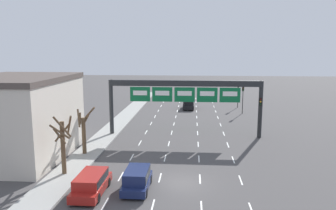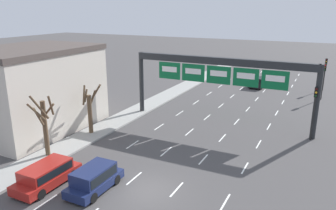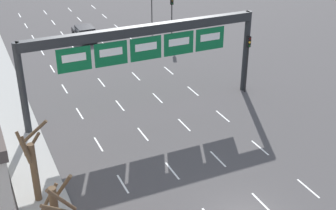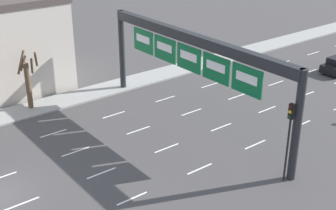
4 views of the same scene
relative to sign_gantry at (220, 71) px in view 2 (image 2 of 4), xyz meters
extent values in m
plane|color=#474444|center=(0.00, -14.51, -5.51)|extent=(220.00, 220.00, 0.00)
cube|color=#999993|center=(-9.65, -14.51, -5.43)|extent=(2.80, 110.00, 0.15)
cube|color=white|center=(-4.95, -18.51, -5.50)|extent=(0.12, 2.00, 0.01)
cube|color=white|center=(-4.95, -13.51, -5.50)|extent=(0.12, 2.00, 0.01)
cube|color=white|center=(-4.95, -8.51, -5.50)|extent=(0.12, 2.00, 0.01)
cube|color=white|center=(-4.95, -3.51, -5.50)|extent=(0.12, 2.00, 0.01)
cube|color=white|center=(-4.95, 1.49, -5.50)|extent=(0.12, 2.00, 0.01)
cube|color=white|center=(-4.95, 6.49, -5.50)|extent=(0.12, 2.00, 0.01)
cube|color=white|center=(-4.95, 11.49, -5.50)|extent=(0.12, 2.00, 0.01)
cube|color=white|center=(-4.95, 16.49, -5.50)|extent=(0.12, 2.00, 0.01)
cube|color=white|center=(-4.95, 21.49, -5.50)|extent=(0.12, 2.00, 0.01)
cube|color=white|center=(-4.95, 26.49, -5.50)|extent=(0.12, 2.00, 0.01)
cube|color=white|center=(-4.95, 31.49, -5.50)|extent=(0.12, 2.00, 0.01)
cube|color=white|center=(-1.65, -13.51, -5.50)|extent=(0.12, 2.00, 0.01)
cube|color=white|center=(-1.65, -8.51, -5.50)|extent=(0.12, 2.00, 0.01)
cube|color=white|center=(-1.65, -3.51, -5.50)|extent=(0.12, 2.00, 0.01)
cube|color=white|center=(-1.65, 1.49, -5.50)|extent=(0.12, 2.00, 0.01)
cube|color=white|center=(-1.65, 6.49, -5.50)|extent=(0.12, 2.00, 0.01)
cube|color=white|center=(-1.65, 11.49, -5.50)|extent=(0.12, 2.00, 0.01)
cube|color=white|center=(-1.65, 16.49, -5.50)|extent=(0.12, 2.00, 0.01)
cube|color=white|center=(-1.65, 21.49, -5.50)|extent=(0.12, 2.00, 0.01)
cube|color=white|center=(-1.65, 26.49, -5.50)|extent=(0.12, 2.00, 0.01)
cube|color=white|center=(-1.65, 31.49, -5.50)|extent=(0.12, 2.00, 0.01)
cube|color=white|center=(1.65, -13.51, -5.50)|extent=(0.12, 2.00, 0.01)
cube|color=white|center=(1.65, -8.51, -5.50)|extent=(0.12, 2.00, 0.01)
cube|color=white|center=(1.65, -3.51, -5.50)|extent=(0.12, 2.00, 0.01)
cube|color=white|center=(1.65, 1.49, -5.50)|extent=(0.12, 2.00, 0.01)
cube|color=white|center=(1.65, 6.49, -5.50)|extent=(0.12, 2.00, 0.01)
cube|color=white|center=(1.65, 11.49, -5.50)|extent=(0.12, 2.00, 0.01)
cube|color=white|center=(1.65, 16.49, -5.50)|extent=(0.12, 2.00, 0.01)
cube|color=white|center=(1.65, 21.49, -5.50)|extent=(0.12, 2.00, 0.01)
cube|color=white|center=(1.65, 26.49, -5.50)|extent=(0.12, 2.00, 0.01)
cube|color=white|center=(1.65, 31.49, -5.50)|extent=(0.12, 2.00, 0.01)
cube|color=white|center=(4.95, -13.51, -5.50)|extent=(0.12, 2.00, 0.01)
cube|color=white|center=(4.95, -8.51, -5.50)|extent=(0.12, 2.00, 0.01)
cube|color=white|center=(4.95, -3.51, -5.50)|extent=(0.12, 2.00, 0.01)
cube|color=white|center=(4.95, 1.49, -5.50)|extent=(0.12, 2.00, 0.01)
cube|color=white|center=(4.95, 6.49, -5.50)|extent=(0.12, 2.00, 0.01)
cube|color=white|center=(4.95, 11.49, -5.50)|extent=(0.12, 2.00, 0.01)
cube|color=white|center=(4.95, 16.49, -5.50)|extent=(0.12, 2.00, 0.01)
cube|color=white|center=(4.95, 21.49, -5.50)|extent=(0.12, 2.00, 0.01)
cube|color=white|center=(4.95, 26.49, -5.50)|extent=(0.12, 2.00, 0.01)
cube|color=white|center=(4.95, 31.49, -5.50)|extent=(0.12, 2.00, 0.01)
cylinder|color=#232628|center=(-9.05, 0.05, -2.08)|extent=(0.49, 0.49, 6.85)
cylinder|color=#232628|center=(9.05, 0.05, -2.08)|extent=(0.49, 0.49, 6.85)
cube|color=#232628|center=(0.00, 0.05, 0.99)|extent=(18.10, 0.60, 0.70)
cube|color=#0C6033|center=(-5.37, -0.29, -0.33)|extent=(2.44, 0.08, 1.75)
cube|color=white|center=(-5.37, -0.34, -0.17)|extent=(1.70, 0.02, 0.56)
cube|color=#0C6033|center=(-2.69, -0.29, -0.33)|extent=(2.44, 0.08, 1.75)
cube|color=white|center=(-2.69, -0.34, -0.17)|extent=(1.70, 0.02, 0.56)
cube|color=#0C6033|center=(0.00, -0.29, -0.33)|extent=(2.44, 0.08, 1.75)
cube|color=white|center=(0.00, -0.34, -0.17)|extent=(1.70, 0.02, 0.56)
cube|color=#0C6033|center=(2.69, -0.29, -0.33)|extent=(2.44, 0.08, 1.75)
cube|color=white|center=(2.69, -0.34, -0.17)|extent=(1.70, 0.02, 0.56)
cube|color=#0C6033|center=(5.37, -0.29, -0.33)|extent=(2.44, 0.08, 1.75)
cube|color=white|center=(5.37, -0.34, -0.17)|extent=(1.70, 0.02, 0.56)
cube|color=beige|center=(-15.92, -9.13, -1.77)|extent=(8.94, 12.05, 7.48)
cube|color=#4C423D|center=(-15.92, -9.13, 2.22)|extent=(9.12, 12.29, 0.50)
cube|color=#19234C|center=(-3.14, -15.92, -5.02)|extent=(1.83, 4.14, 0.57)
cube|color=#19234C|center=(-3.14, -15.96, -4.31)|extent=(1.68, 2.90, 0.85)
cube|color=black|center=(-3.14, -15.96, -4.31)|extent=(1.72, 2.66, 0.61)
cylinder|color=black|center=(-3.97, -14.68, -5.18)|extent=(0.22, 0.66, 0.66)
cylinder|color=black|center=(-2.32, -14.68, -5.18)|extent=(0.22, 0.66, 0.66)
cylinder|color=black|center=(-3.97, -17.16, -5.18)|extent=(0.22, 0.66, 0.66)
cylinder|color=black|center=(-2.32, -17.16, -5.18)|extent=(0.22, 0.66, 0.66)
cube|color=maroon|center=(-6.38, -16.86, -5.00)|extent=(1.93, 4.72, 0.61)
cube|color=maroon|center=(-6.38, -16.91, -4.33)|extent=(1.78, 3.30, 0.73)
cube|color=black|center=(-6.38, -16.91, -4.33)|extent=(1.81, 3.04, 0.53)
cylinder|color=black|center=(-7.26, -15.45, -5.18)|extent=(0.22, 0.66, 0.66)
cylinder|color=black|center=(-5.50, -15.45, -5.18)|extent=(0.22, 0.66, 0.66)
cylinder|color=black|center=(-7.26, -18.28, -5.18)|extent=(0.22, 0.66, 0.66)
cylinder|color=black|center=(-5.50, -18.28, -5.18)|extent=(0.22, 0.66, 0.66)
cube|color=black|center=(0.23, 18.66, -4.94)|extent=(1.91, 4.40, 0.72)
cube|color=black|center=(0.23, 18.40, -4.29)|extent=(1.76, 2.29, 0.58)
cube|color=black|center=(0.23, 18.40, -4.29)|extent=(1.80, 2.11, 0.42)
cylinder|color=black|center=(-0.64, 19.98, -5.18)|extent=(0.22, 0.66, 0.66)
cylinder|color=black|center=(1.10, 19.98, -5.18)|extent=(0.22, 0.66, 0.66)
cylinder|color=black|center=(-0.64, 17.34, -5.18)|extent=(0.22, 0.66, 0.66)
cylinder|color=black|center=(1.10, 17.34, -5.18)|extent=(0.22, 0.66, 0.66)
cylinder|color=black|center=(9.22, 20.76, -3.63)|extent=(0.12, 0.12, 3.74)
cube|color=black|center=(9.22, 20.76, -1.31)|extent=(0.30, 0.24, 0.90)
sphere|color=#3D0E0C|center=(9.22, 20.63, -1.01)|extent=(0.20, 0.20, 0.20)
sphere|color=gold|center=(9.22, 20.63, -1.31)|extent=(0.20, 0.20, 0.20)
sphere|color=#0E3515|center=(9.22, 20.63, -1.61)|extent=(0.20, 0.20, 0.20)
cylinder|color=black|center=(9.22, 15.03, -3.61)|extent=(0.12, 0.12, 3.79)
cube|color=black|center=(9.22, 15.03, -1.27)|extent=(0.30, 0.24, 0.90)
sphere|color=red|center=(9.22, 14.90, -0.97)|extent=(0.20, 0.20, 0.20)
sphere|color=#412F0C|center=(9.22, 14.90, -1.27)|extent=(0.20, 0.20, 0.20)
sphere|color=#0E3515|center=(9.22, 14.90, -1.57)|extent=(0.20, 0.20, 0.20)
cylinder|color=black|center=(8.92, -0.43, -3.50)|extent=(0.12, 0.12, 4.02)
cube|color=black|center=(8.92, -0.43, -1.04)|extent=(0.30, 0.24, 0.90)
sphere|color=#3D0E0C|center=(8.92, -0.56, -0.74)|extent=(0.20, 0.20, 0.20)
sphere|color=gold|center=(8.92, -0.56, -1.04)|extent=(0.20, 0.20, 0.20)
sphere|color=#0E3515|center=(8.92, -0.56, -1.34)|extent=(0.20, 0.20, 0.20)
cylinder|color=brown|center=(-9.77, -13.53, -3.11)|extent=(0.37, 0.37, 4.49)
cylinder|color=brown|center=(-9.51, -14.11, -1.18)|extent=(1.35, 0.73, 1.85)
cylinder|color=brown|center=(-10.00, -12.97, -1.96)|extent=(1.31, 0.65, 1.53)
cylinder|color=brown|center=(-9.81, -14.02, -1.99)|extent=(1.12, 0.25, 1.32)
cylinder|color=brown|center=(-9.29, -13.18, -1.27)|extent=(0.92, 1.18, 1.87)
cylinder|color=brown|center=(-9.67, -14.29, -1.54)|extent=(1.64, 0.39, 1.25)
cylinder|color=brown|center=(-9.86, -8.05, -3.53)|extent=(0.40, 0.40, 3.66)
cylinder|color=brown|center=(-10.14, -8.13, -1.77)|extent=(0.36, 0.77, 1.16)
cylinder|color=brown|center=(-9.54, -7.32, -1.46)|extent=(1.65, 0.86, 1.62)
cylinder|color=brown|center=(-10.24, -8.25, -1.70)|extent=(0.62, 1.00, 1.72)
cylinder|color=brown|center=(-9.71, -7.64, -1.97)|extent=(1.04, 0.51, 1.48)
camera|label=1|loc=(0.97, -39.11, 4.97)|focal=35.00mm
camera|label=2|loc=(9.62, -30.88, 5.96)|focal=35.00mm
camera|label=3|loc=(-11.99, -30.57, 11.48)|focal=50.00mm
camera|label=4|loc=(23.11, -20.19, 9.76)|focal=50.00mm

